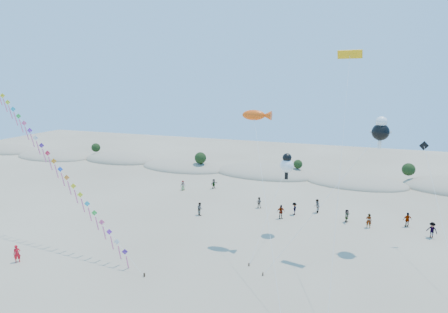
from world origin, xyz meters
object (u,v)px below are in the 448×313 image
at_px(parafoil_kite, 350,59).
at_px(flyer_foreground, 17,254).
at_px(fish_kite, 257,116).
at_px(kite_train, 49,155).

xyz_separation_m(parafoil_kite, flyer_foreground, (-28.76, -12.90, -18.21)).
bearing_deg(flyer_foreground, parafoil_kite, -24.83).
xyz_separation_m(fish_kite, flyer_foreground, (-20.20, -12.35, -12.73)).
relative_size(kite_train, parafoil_kite, 1.27).
bearing_deg(fish_kite, kite_train, -161.58).
distance_m(fish_kite, parafoil_kite, 10.18).
height_order(kite_train, fish_kite, kite_train).
height_order(parafoil_kite, flyer_foreground, parafoil_kite).
relative_size(kite_train, flyer_foreground, 14.68).
relative_size(fish_kite, parafoil_kite, 0.72).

